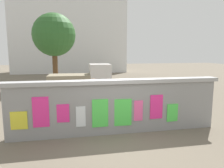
# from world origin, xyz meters

# --- Properties ---
(ground) EXTENTS (60.00, 60.00, 0.00)m
(ground) POSITION_xyz_m (0.00, 8.00, 0.00)
(ground) COLOR #6B6051
(poster_wall) EXTENTS (6.82, 0.42, 1.72)m
(poster_wall) POSITION_xyz_m (-0.00, -0.00, 0.88)
(poster_wall) COLOR gray
(poster_wall) RESTS_ON ground
(auto_rickshaw_truck) EXTENTS (3.65, 1.64, 1.85)m
(auto_rickshaw_truck) POSITION_xyz_m (-0.64, 6.21, 0.90)
(auto_rickshaw_truck) COLOR black
(auto_rickshaw_truck) RESTS_ON ground
(motorcycle) EXTENTS (1.90, 0.56, 0.87)m
(motorcycle) POSITION_xyz_m (0.65, 2.18, 0.46)
(motorcycle) COLOR black
(motorcycle) RESTS_ON ground
(bicycle_near) EXTENTS (1.71, 0.44, 0.95)m
(bicycle_near) POSITION_xyz_m (2.30, 4.95, 0.36)
(bicycle_near) COLOR black
(bicycle_near) RESTS_ON ground
(bicycle_far) EXTENTS (1.69, 0.48, 0.95)m
(bicycle_far) POSITION_xyz_m (-2.07, 2.47, 0.36)
(bicycle_far) COLOR black
(bicycle_far) RESTS_ON ground
(person_walking) EXTENTS (0.43, 0.43, 1.62)m
(person_walking) POSITION_xyz_m (-0.60, 1.20, 0.99)
(person_walking) COLOR #BF6626
(person_walking) RESTS_ON ground
(tree_roadside) EXTENTS (3.08, 3.08, 5.32)m
(tree_roadside) POSITION_xyz_m (-2.45, 9.85, 3.75)
(tree_roadside) COLOR brown
(tree_roadside) RESTS_ON ground
(building_background) EXTENTS (13.87, 4.62, 9.37)m
(building_background) POSITION_xyz_m (-1.23, 21.39, 4.71)
(building_background) COLOR silver
(building_background) RESTS_ON ground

